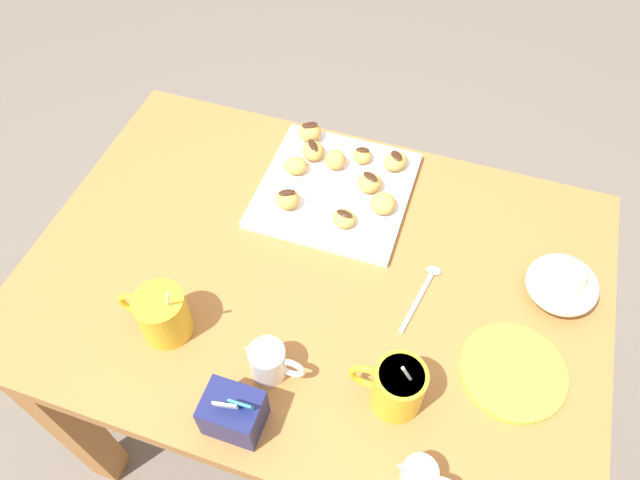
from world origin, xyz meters
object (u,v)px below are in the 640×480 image
Objects in this scene: pastry_plate_square at (335,190)px; beignet_2 at (370,183)px; beignet_3 at (383,203)px; ice_cream_bowl at (563,283)px; beignet_7 at (310,132)px; beignet_1 at (287,199)px; chocolate_sauce_pitcher at (420,476)px; beignet_6 at (362,155)px; coffee_mug_mustard_right at (162,313)px; beignet_4 at (344,219)px; sugar_caddy at (233,413)px; beignet_0 at (295,165)px; dining_table at (315,308)px; coffee_mug_mustard_left at (397,386)px; cream_pitcher_white at (269,361)px; beignet_5 at (396,161)px; beignet_9 at (335,159)px; beignet_8 at (313,151)px; saucer_lime_left at (513,371)px.

beignet_2 is at bearing -164.34° from pastry_plate_square.
beignet_3 is (-0.11, 0.03, 0.03)m from pastry_plate_square.
ice_cream_bowl is 0.60m from beignet_7.
beignet_2 is (-0.07, -0.02, 0.03)m from pastry_plate_square.
beignet_1 is at bearing 15.81° from beignet_3.
chocolate_sauce_pitcher is 0.66m from beignet_6.
beignet_6 is at bearing -113.71° from coffee_mug_mustard_right.
ice_cream_bowl reaches higher than beignet_4.
beignet_7 is (0.13, -0.03, 0.00)m from beignet_6.
beignet_4 is at bearing -96.24° from sugar_caddy.
coffee_mug_mustard_right is (0.18, 0.40, 0.04)m from pastry_plate_square.
ice_cream_bowl is at bearing 167.08° from beignet_0.
beignet_0 is at bearing -61.99° from dining_table.
coffee_mug_mustard_left is 3.10× the size of beignet_0.
pastry_plate_square is 0.11m from beignet_1.
cream_pitcher_white is 0.99× the size of sugar_caddy.
beignet_4 is 0.92× the size of beignet_7.
chocolate_sauce_pitcher is 0.57m from beignet_1.
coffee_mug_mustard_left is at bearing 119.68° from pastry_plate_square.
beignet_0 is (0.32, -0.42, -0.02)m from coffee_mug_mustard_left.
cream_pitcher_white is 0.52m from beignet_5.
beignet_1 is 0.15m from beignet_9.
beignet_7 is 1.08× the size of beignet_9.
beignet_5 is at bearing -29.83° from ice_cream_bowl.
chocolate_sauce_pitcher is at bearing 122.09° from beignet_8.
ice_cream_bowl is 0.47m from beignet_6.
dining_table is 25.94× the size of beignet_6.
beignet_7 is at bearing -77.93° from cream_pitcher_white.
ice_cream_bowl is at bearing 150.17° from beignet_5.
beignet_6 is at bearing -145.76° from beignet_9.
dining_table is 0.25m from pastry_plate_square.
sugar_caddy is (0.00, 0.51, 0.03)m from pastry_plate_square.
saucer_lime_left is (-0.38, 0.09, 0.14)m from dining_table.
saucer_lime_left is at bearing 140.79° from beignet_7.
beignet_6 is at bearing -45.56° from saucer_lime_left.
saucer_lime_left is 3.83× the size of beignet_9.
coffee_mug_mustard_left is at bearing 120.15° from beignet_4.
ice_cream_bowl is at bearing -107.25° from saucer_lime_left.
beignet_9 is (0.13, -0.08, 0.00)m from beignet_3.
coffee_mug_mustard_left is 1.43× the size of sugar_caddy.
beignet_2 is (-0.16, -0.00, 0.00)m from beignet_0.
beignet_2 and beignet_3 have the same top height.
beignet_1 is at bearing 45.51° from pastry_plate_square.
beignet_0 is at bearing 91.85° from beignet_7.
chocolate_sauce_pitcher reaches higher than beignet_8.
beignet_6 is (-0.03, -0.09, 0.02)m from pastry_plate_square.
dining_table is 21.64× the size of beignet_2.
coffee_mug_mustard_right reaches higher than sugar_caddy.
pastry_plate_square is at bearing -35.56° from saucer_lime_left.
beignet_6 is at bearing -66.62° from chocolate_sauce_pitcher.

